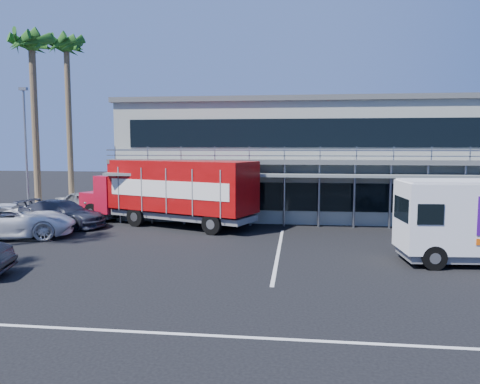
# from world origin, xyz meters

# --- Properties ---
(ground) EXTENTS (120.00, 120.00, 0.00)m
(ground) POSITION_xyz_m (0.00, 0.00, 0.00)
(ground) COLOR black
(ground) RESTS_ON ground
(building) EXTENTS (22.40, 12.00, 7.30)m
(building) POSITION_xyz_m (3.00, 14.94, 3.66)
(building) COLOR #959B8E
(building) RESTS_ON ground
(palm_e) EXTENTS (2.80, 2.80, 12.25)m
(palm_e) POSITION_xyz_m (-14.70, 13.00, 10.57)
(palm_e) COLOR brown
(palm_e) RESTS_ON ground
(palm_f) EXTENTS (2.80, 2.80, 13.25)m
(palm_f) POSITION_xyz_m (-15.10, 18.50, 11.47)
(palm_f) COLOR brown
(palm_f) RESTS_ON ground
(light_pole_far) EXTENTS (0.50, 0.25, 8.09)m
(light_pole_far) POSITION_xyz_m (-14.20, 11.00, 4.50)
(light_pole_far) COLOR gray
(light_pole_far) RESTS_ON ground
(red_truck) EXTENTS (11.07, 6.43, 3.68)m
(red_truck) POSITION_xyz_m (-4.31, 8.78, 2.02)
(red_truck) COLOR #A90D23
(red_truck) RESTS_ON ground
(parked_car_c) EXTENTS (6.63, 4.69, 1.68)m
(parked_car_c) POSITION_xyz_m (-11.13, 4.40, 0.84)
(parked_car_c) COLOR white
(parked_car_c) RESTS_ON ground
(parked_car_d) EXTENTS (5.44, 3.09, 1.49)m
(parked_car_d) POSITION_xyz_m (-10.15, 7.60, 0.74)
(parked_car_d) COLOR #2F313E
(parked_car_d) RESTS_ON ground
(parked_car_e) EXTENTS (5.33, 3.74, 1.69)m
(parked_car_e) POSITION_xyz_m (-9.98, 10.80, 0.84)
(parked_car_e) COLOR gray
(parked_car_e) RESTS_ON ground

